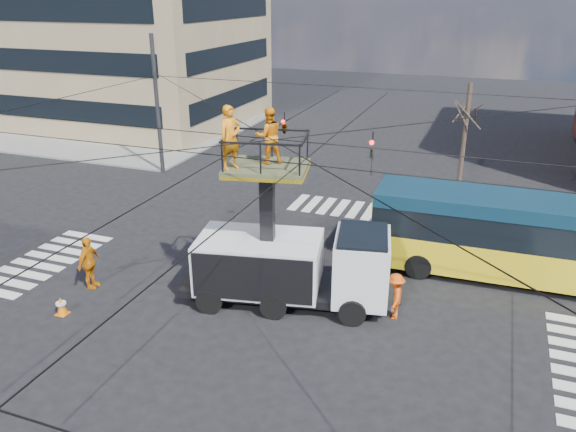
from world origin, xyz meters
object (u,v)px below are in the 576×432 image
Objects in this scene: utility_truck at (291,245)px; worker_ground at (89,263)px; traffic_cone at (61,306)px; city_bus at (545,240)px; flagger at (395,296)px.

utility_truck reaches higher than worker_ground.
traffic_cone is at bearing -164.55° from utility_truck.
city_bus reaches higher than traffic_cone.
worker_ground is (-7.20, -1.63, -1.18)m from utility_truck.
utility_truck is 4.52× the size of flagger.
worker_ground is at bearing -159.50° from city_bus.
worker_ground is at bearing 98.20° from traffic_cone.
traffic_cone is (-15.15, -8.10, -1.40)m from city_bus.
city_bus is at bearing 28.13° from traffic_cone.
utility_truck is at bearing -81.73° from worker_ground.
flagger is at bearing -84.88° from worker_ground.
city_bus is 17.23m from traffic_cone.
flagger is (10.53, 3.71, 0.49)m from traffic_cone.
city_bus reaches higher than flagger.
traffic_cone is 2.02m from worker_ground.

